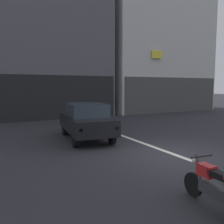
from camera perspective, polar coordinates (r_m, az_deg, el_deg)
ground_plane at (r=8.95m, az=14.58°, el=-9.71°), size 120.00×120.00×0.00m
lane_centre_line at (r=13.87m, az=-2.26°, el=-3.89°), size 0.20×18.00×0.01m
building_mid_block at (r=22.84m, az=-15.44°, el=23.48°), size 9.09×7.84×18.66m
building_far_right at (r=26.43m, az=8.63°, el=13.33°), size 10.85×8.08×11.58m
car_black_crossing_near at (r=11.01m, az=-6.09°, el=-1.89°), size 2.26×4.29×1.64m
motorcycle_red_row_leftmost at (r=5.37m, az=22.66°, el=-15.63°), size 0.55×1.67×0.98m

